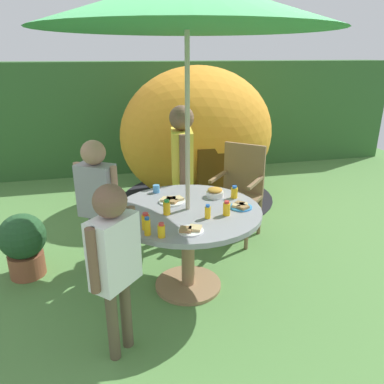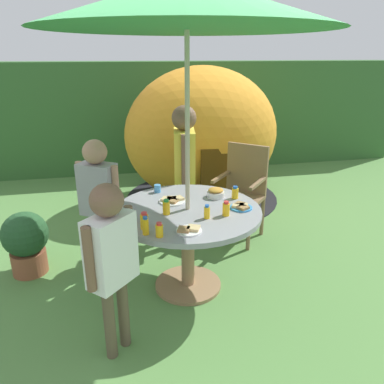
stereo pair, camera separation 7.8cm
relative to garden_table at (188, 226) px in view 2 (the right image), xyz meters
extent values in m
cube|color=#548442|center=(0.00, 0.00, -0.58)|extent=(10.00, 10.00, 0.02)
cube|color=#33602D|center=(0.00, 3.70, 0.31)|extent=(9.00, 0.70, 1.76)
cylinder|color=#93704C|center=(0.00, 0.00, -0.56)|extent=(0.56, 0.56, 0.03)
cylinder|color=#93704C|center=(0.00, 0.00, -0.23)|extent=(0.11, 0.11, 0.68)
cylinder|color=gray|center=(0.00, 0.00, 0.13)|extent=(1.18, 1.18, 0.04)
cylinder|color=#B7AD8C|center=(0.00, 0.00, 0.60)|extent=(0.04, 0.04, 2.36)
cone|color=#388C4C|center=(0.00, 0.00, 1.62)|extent=(2.06, 2.06, 0.32)
cylinder|color=brown|center=(0.41, 0.77, -0.36)|extent=(0.04, 0.04, 0.43)
cylinder|color=brown|center=(0.72, 0.50, -0.36)|extent=(0.04, 0.04, 0.43)
cylinder|color=brown|center=(0.68, 1.07, -0.36)|extent=(0.04, 0.04, 0.43)
cylinder|color=brown|center=(0.98, 0.79, -0.36)|extent=(0.04, 0.04, 0.43)
cube|color=brown|center=(0.70, 0.78, -0.13)|extent=(0.63, 0.63, 0.04)
cube|color=brown|center=(0.83, 0.93, 0.16)|extent=(0.36, 0.33, 0.53)
cube|color=brown|center=(0.55, 0.92, 0.09)|extent=(0.32, 0.35, 0.03)
cube|color=brown|center=(0.85, 0.64, 0.09)|extent=(0.32, 0.35, 0.03)
ellipsoid|color=orange|center=(0.60, 2.05, 0.30)|extent=(2.20, 1.79, 1.75)
cylinder|color=black|center=(0.60, 2.05, -0.57)|extent=(2.30, 2.30, 0.01)
cube|color=#4B310D|center=(0.69, 1.30, -0.09)|extent=(0.57, 0.10, 0.79)
cylinder|color=brown|center=(-1.37, 0.51, -0.47)|extent=(0.31, 0.31, 0.21)
sphere|color=#234C28|center=(-1.37, 0.51, -0.19)|extent=(0.40, 0.40, 0.40)
cylinder|color=navy|center=(0.15, 0.95, -0.25)|extent=(0.09, 0.09, 0.64)
cylinder|color=navy|center=(0.13, 0.80, -0.25)|extent=(0.09, 0.09, 0.64)
cube|color=yellow|center=(0.14, 0.88, 0.34)|extent=(0.26, 0.40, 0.54)
cylinder|color=brown|center=(0.17, 1.08, 0.36)|extent=(0.07, 0.07, 0.49)
cylinder|color=brown|center=(0.11, 0.67, 0.36)|extent=(0.07, 0.07, 0.49)
sphere|color=brown|center=(0.14, 0.88, 0.73)|extent=(0.24, 0.24, 0.24)
cylinder|color=#3F3F47|center=(-0.76, 0.48, -0.30)|extent=(0.08, 0.08, 0.55)
cylinder|color=#3F3F47|center=(-0.64, 0.41, -0.30)|extent=(0.08, 0.08, 0.55)
cube|color=#99999E|center=(-0.70, 0.44, 0.21)|extent=(0.36, 0.32, 0.46)
cylinder|color=tan|center=(-0.85, 0.54, 0.23)|extent=(0.06, 0.06, 0.42)
cylinder|color=tan|center=(-0.55, 0.35, 0.23)|extent=(0.06, 0.06, 0.42)
sphere|color=tan|center=(-0.70, 0.44, 0.54)|extent=(0.21, 0.21, 0.21)
cylinder|color=brown|center=(-0.65, -0.67, -0.31)|extent=(0.07, 0.07, 0.54)
cylinder|color=brown|center=(-0.56, -0.58, -0.31)|extent=(0.07, 0.07, 0.54)
cube|color=white|center=(-0.60, -0.63, 0.19)|extent=(0.34, 0.34, 0.45)
cylinder|color=brown|center=(-0.72, -0.75, 0.21)|extent=(0.06, 0.06, 0.41)
cylinder|color=brown|center=(-0.48, -0.50, 0.21)|extent=(0.06, 0.06, 0.41)
sphere|color=brown|center=(-0.60, -0.63, 0.52)|extent=(0.20, 0.20, 0.20)
cylinder|color=white|center=(0.29, 0.21, 0.17)|extent=(0.15, 0.15, 0.05)
ellipsoid|color=gold|center=(0.29, 0.21, 0.21)|extent=(0.13, 0.13, 0.04)
cylinder|color=#338CD8|center=(0.42, -0.08, 0.15)|extent=(0.18, 0.18, 0.01)
cube|color=tan|center=(0.44, -0.07, 0.17)|extent=(0.07, 0.07, 0.02)
cube|color=#9E7547|center=(0.42, -0.04, 0.17)|extent=(0.10, 0.10, 0.02)
cube|color=tan|center=(0.38, -0.07, 0.17)|extent=(0.09, 0.09, 0.02)
cube|color=#9E7547|center=(0.42, -0.11, 0.17)|extent=(0.10, 0.10, 0.02)
cylinder|color=white|center=(-0.07, -0.40, 0.15)|extent=(0.18, 0.18, 0.01)
cube|color=tan|center=(-0.04, -0.39, 0.17)|extent=(0.11, 0.11, 0.02)
cube|color=#9E7547|center=(-0.11, -0.40, 0.17)|extent=(0.10, 0.10, 0.02)
cylinder|color=white|center=(-0.10, 0.18, 0.15)|extent=(0.22, 0.22, 0.01)
cube|color=tan|center=(-0.05, 0.19, 0.17)|extent=(0.11, 0.11, 0.02)
cube|color=#9E7547|center=(-0.10, 0.19, 0.17)|extent=(0.09, 0.09, 0.02)
cube|color=tan|center=(-0.14, 0.19, 0.17)|extent=(0.11, 0.11, 0.02)
cube|color=#9E7547|center=(-0.10, 0.14, 0.17)|extent=(0.11, 0.11, 0.02)
cylinder|color=yellow|center=(-0.37, -0.38, 0.21)|extent=(0.05, 0.05, 0.11)
cylinder|color=blue|center=(-0.37, -0.38, 0.27)|extent=(0.03, 0.03, 0.02)
cylinder|color=yellow|center=(-0.28, -0.43, 0.19)|extent=(0.05, 0.05, 0.09)
cylinder|color=red|center=(-0.28, -0.43, 0.24)|extent=(0.04, 0.04, 0.02)
cylinder|color=yellow|center=(0.44, 0.14, 0.19)|extent=(0.06, 0.06, 0.09)
cylinder|color=blue|center=(0.44, 0.14, 0.25)|extent=(0.04, 0.04, 0.02)
cylinder|color=yellow|center=(-0.18, -0.07, 0.20)|extent=(0.06, 0.06, 0.10)
cylinder|color=green|center=(-0.18, -0.07, 0.26)|extent=(0.04, 0.04, 0.02)
cylinder|color=yellow|center=(-0.37, -0.29, 0.20)|extent=(0.06, 0.06, 0.11)
cylinder|color=red|center=(-0.37, -0.29, 0.26)|extent=(0.04, 0.04, 0.02)
cylinder|color=yellow|center=(0.26, -0.18, 0.20)|extent=(0.06, 0.06, 0.10)
cylinder|color=red|center=(0.26, -0.18, 0.25)|extent=(0.04, 0.04, 0.02)
cylinder|color=yellow|center=(0.11, -0.21, 0.19)|extent=(0.05, 0.05, 0.09)
cylinder|color=blue|center=(0.11, -0.21, 0.25)|extent=(0.03, 0.03, 0.02)
cylinder|color=#4C99D8|center=(-0.19, 0.43, 0.18)|extent=(0.06, 0.06, 0.07)
cylinder|color=#E04C47|center=(-0.45, -0.17, 0.18)|extent=(0.07, 0.07, 0.06)
camera|label=1|loc=(-0.60, -2.67, 1.31)|focal=34.92mm
camera|label=2|loc=(-0.53, -2.69, 1.31)|focal=34.92mm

